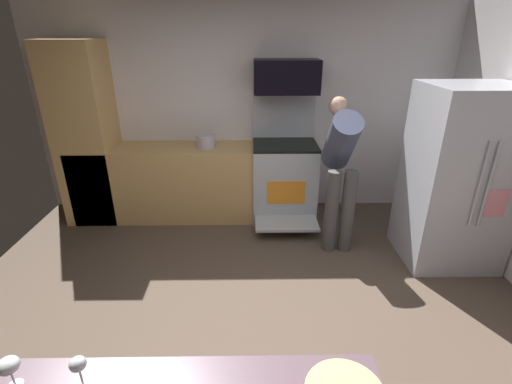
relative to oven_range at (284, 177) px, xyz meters
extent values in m
cube|color=brown|center=(-0.44, -1.97, -0.52)|extent=(5.20, 4.80, 0.02)
cube|color=silver|center=(-0.44, 0.37, 0.79)|extent=(5.20, 0.12, 2.60)
cube|color=tan|center=(-1.34, 0.01, -0.06)|extent=(2.40, 0.60, 0.90)
cube|color=tan|center=(-2.34, 0.01, 0.54)|extent=(0.60, 0.60, 2.10)
cube|color=#B2B9C0|center=(0.00, -0.01, -0.05)|extent=(0.76, 0.64, 0.92)
cube|color=black|center=(0.00, -0.01, 0.43)|extent=(0.76, 0.64, 0.03)
cube|color=#B2B9C0|center=(0.00, 0.28, 0.72)|extent=(0.76, 0.06, 0.57)
cube|color=orange|center=(0.00, -0.33, -0.06)|extent=(0.44, 0.01, 0.28)
cube|color=#B2B9C0|center=(0.00, -0.51, -0.37)|extent=(0.72, 0.37, 0.03)
cube|color=black|center=(0.00, 0.09, 1.19)|extent=(0.74, 0.38, 0.37)
cube|color=#B6B9C4|center=(1.59, -0.97, 0.37)|extent=(0.86, 0.76, 1.75)
cylinder|color=#B6B9C4|center=(1.55, -1.37, 0.46)|extent=(0.02, 0.02, 0.79)
cylinder|color=#B6B9C4|center=(1.63, -1.37, 0.46)|extent=(0.02, 0.02, 0.79)
cube|color=pink|center=(1.74, -1.36, 0.28)|extent=(0.20, 0.01, 0.26)
cylinder|color=#494949|center=(0.43, -0.83, -0.06)|extent=(0.14, 0.14, 0.90)
cylinder|color=#494949|center=(0.60, -0.83, -0.06)|extent=(0.14, 0.14, 0.90)
cylinder|color=#484F6B|center=(0.51, -0.62, 0.64)|extent=(0.30, 0.65, 0.69)
sphere|color=tan|center=(0.51, -0.36, 0.95)|extent=(0.20, 0.20, 0.20)
cylinder|color=silver|center=(-1.06, -3.21, 0.44)|extent=(0.01, 0.01, 0.09)
ellipsoid|color=silver|center=(-1.06, -3.21, 0.52)|extent=(0.06, 0.06, 0.06)
cylinder|color=silver|center=(-1.34, -3.20, 0.43)|extent=(0.01, 0.01, 0.07)
ellipsoid|color=silver|center=(-1.34, -3.20, 0.50)|extent=(0.08, 0.08, 0.07)
cylinder|color=#B8B0C2|center=(-0.94, 0.01, 0.47)|extent=(0.23, 0.23, 0.15)
camera|label=1|loc=(-0.41, -4.22, 1.67)|focal=25.66mm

